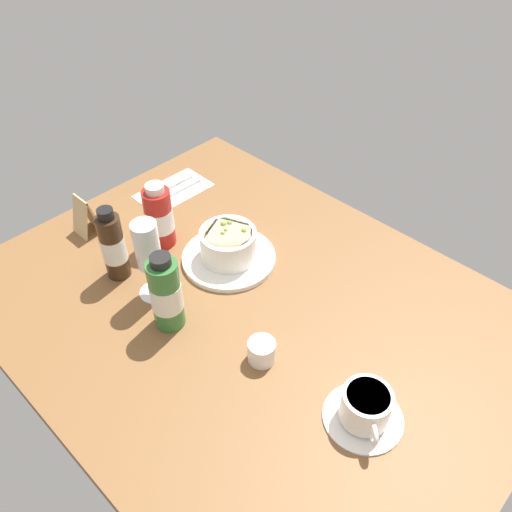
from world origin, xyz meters
The scene contains 10 objects.
ground_plane centered at (0.00, 0.00, -1.50)cm, with size 110.00×84.00×3.00cm, color brown.
porridge_bowl centered at (13.12, -7.09, 3.69)cm, with size 20.91×20.91×8.79cm.
cutlery_setting centered at (42.64, -14.86, 0.26)cm, with size 11.58×19.11×0.90cm.
coffee_cup centered at (-31.55, 4.54, 3.26)cm, with size 13.61×13.61×6.99cm.
creamer_jug centered at (-10.74, 7.57, 2.36)cm, with size 5.19×6.19×5.22cm.
wine_glass centered at (16.96, 10.57, 12.08)cm, with size 6.72×6.72×18.39cm.
sauce_bottle_brown centered at (27.06, 12.47, 7.94)cm, with size 5.14×5.14×17.47cm.
sauce_bottle_green centered at (8.41, 13.50, 8.09)cm, with size 6.13×6.13×17.55cm.
sauce_bottle_red centered at (28.57, -0.64, 7.31)cm, with size 6.38×6.38×15.92cm.
menu_card centered at (44.26, 9.21, 4.83)cm, with size 5.53×5.11×9.75cm.
Camera 1 is at (-50.83, 50.47, 80.02)cm, focal length 36.76 mm.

